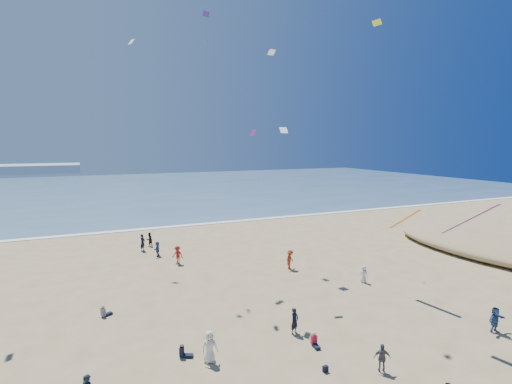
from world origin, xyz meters
name	(u,v)px	position (x,y,z in m)	size (l,w,h in m)	color
ocean	(106,190)	(0.00, 95.00, 0.03)	(220.00, 100.00, 0.06)	#476B84
surf_line	(131,230)	(0.00, 45.00, 0.04)	(220.00, 1.20, 0.08)	white
standing_flyers	(245,292)	(4.67, 15.93, 0.85)	(31.97, 37.60, 1.88)	black
seated_group	(269,364)	(2.30, 6.99, 0.42)	(15.70, 20.71, 0.84)	silver
navy_bag	(325,369)	(4.97, 5.78, 0.17)	(0.28, 0.18, 0.34)	black
kites_aloft	(321,107)	(9.00, 12.77, 14.31)	(39.04, 39.94, 28.31)	white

